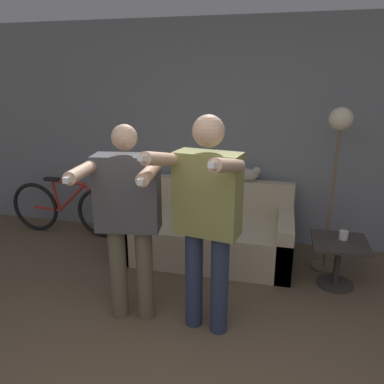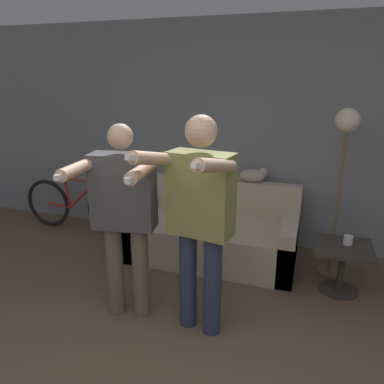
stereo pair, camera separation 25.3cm
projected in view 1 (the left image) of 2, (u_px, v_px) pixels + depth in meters
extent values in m
cube|color=gray|center=(241.00, 135.00, 4.39)|extent=(10.00, 0.05, 2.60)
cube|color=beige|center=(207.00, 239.00, 4.21)|extent=(1.84, 0.94, 0.42)
cube|color=beige|center=(214.00, 194.00, 4.46)|extent=(1.84, 0.14, 0.39)
cube|color=beige|center=(137.00, 226.00, 4.38)|extent=(0.16, 0.94, 0.56)
cube|color=beige|center=(284.00, 241.00, 4.00)|extent=(0.16, 0.94, 0.56)
cylinder|color=#6B604C|center=(119.00, 273.00, 3.11)|extent=(0.14, 0.14, 0.80)
cylinder|color=#6B604C|center=(145.00, 274.00, 3.09)|extent=(0.14, 0.14, 0.80)
cube|color=#4C4C51|center=(127.00, 193.00, 2.89)|extent=(0.52, 0.29, 0.60)
sphere|color=#D8AD8C|center=(124.00, 137.00, 2.76)|extent=(0.20, 0.20, 0.20)
cylinder|color=#D8AD8C|center=(83.00, 170.00, 2.60)|extent=(0.17, 0.51, 0.11)
cube|color=white|center=(69.00, 179.00, 2.36)|extent=(0.05, 0.13, 0.04)
cylinder|color=#D8AD8C|center=(150.00, 172.00, 2.56)|extent=(0.17, 0.51, 0.11)
cube|color=white|center=(142.00, 180.00, 2.32)|extent=(0.05, 0.13, 0.04)
cylinder|color=#2D3856|center=(194.00, 279.00, 2.99)|extent=(0.14, 0.14, 0.83)
cylinder|color=#2D3856|center=(219.00, 285.00, 2.91)|extent=(0.14, 0.14, 0.83)
cube|color=#8C8E4C|center=(208.00, 194.00, 2.74)|extent=(0.51, 0.30, 0.62)
sphere|color=#D8AD8C|center=(209.00, 131.00, 2.60)|extent=(0.23, 0.23, 0.23)
cylinder|color=#D8AD8C|center=(164.00, 159.00, 2.52)|extent=(0.18, 0.52, 0.19)
cube|color=white|center=(145.00, 158.00, 2.29)|extent=(0.06, 0.13, 0.06)
cylinder|color=#D8AD8C|center=(228.00, 165.00, 2.35)|extent=(0.18, 0.52, 0.19)
cube|color=white|center=(215.00, 165.00, 2.12)|extent=(0.06, 0.13, 0.06)
ellipsoid|color=#B7AD9E|center=(245.00, 175.00, 4.30)|extent=(0.29, 0.14, 0.15)
sphere|color=#B7AD9E|center=(256.00, 171.00, 4.26)|extent=(0.10, 0.10, 0.10)
ellipsoid|color=#B7AD9E|center=(232.00, 178.00, 4.37)|extent=(0.16, 0.04, 0.04)
cone|color=#B7AD9E|center=(255.00, 168.00, 4.23)|extent=(0.03, 0.03, 0.03)
cone|color=#B7AD9E|center=(255.00, 167.00, 4.27)|extent=(0.03, 0.03, 0.03)
cylinder|color=#756047|center=(324.00, 266.00, 4.02)|extent=(0.26, 0.26, 0.02)
cylinder|color=#756047|center=(331.00, 201.00, 3.79)|extent=(0.03, 0.03, 1.51)
sphere|color=#F4E5C1|center=(341.00, 119.00, 3.55)|extent=(0.22, 0.22, 0.22)
cylinder|color=#38332D|center=(335.00, 284.00, 3.69)|extent=(0.36, 0.36, 0.02)
cylinder|color=#38332D|center=(337.00, 264.00, 3.63)|extent=(0.06, 0.06, 0.44)
cube|color=#38332D|center=(340.00, 243.00, 3.56)|extent=(0.51, 0.51, 0.03)
cylinder|color=white|center=(344.00, 235.00, 3.58)|extent=(0.08, 0.08, 0.08)
torus|color=black|center=(101.00, 213.00, 4.69)|extent=(0.65, 0.05, 0.65)
torus|color=black|center=(35.00, 207.00, 4.90)|extent=(0.65, 0.05, 0.65)
cylinder|color=#B72D28|center=(72.00, 198.00, 4.72)|extent=(0.42, 0.04, 0.40)
cylinder|color=#B72D28|center=(56.00, 196.00, 4.77)|extent=(0.10, 0.04, 0.40)
cylinder|color=#B72D28|center=(68.00, 183.00, 4.67)|extent=(0.46, 0.04, 0.05)
cylinder|color=#B72D28|center=(48.00, 209.00, 4.86)|extent=(0.36, 0.04, 0.05)
cylinder|color=#B72D28|center=(93.00, 199.00, 4.65)|extent=(0.23, 0.04, 0.38)
cube|color=black|center=(52.00, 179.00, 4.72)|extent=(0.20, 0.07, 0.04)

